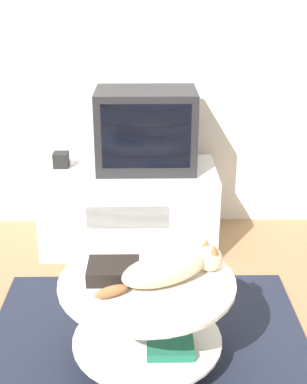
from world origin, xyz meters
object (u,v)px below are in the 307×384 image
tv (146,130)px  cat (170,268)px  speaker (61,160)px  dvd_box (113,271)px

tv → cat: bearing=-85.6°
speaker → dvd_box: 1.20m
speaker → cat: 1.31m
speaker → dvd_box: size_ratio=0.43×
tv → speaker: bearing=177.0°
speaker → dvd_box: (0.37, -1.14, -0.08)m
tv → cat: tv is taller
speaker → cat: bearing=-63.1°
tv → speaker: (-0.50, 0.03, -0.19)m
cat → dvd_box: bearing=145.7°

